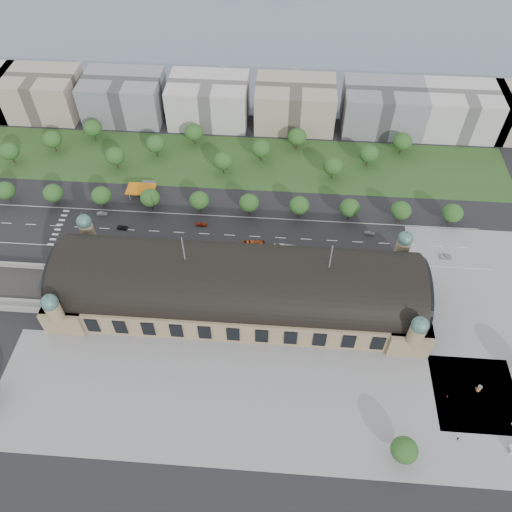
# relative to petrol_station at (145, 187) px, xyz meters

# --- Properties ---
(ground) EXTENTS (900.00, 900.00, 0.00)m
(ground) POSITION_rel_petrol_station_xyz_m (53.91, -65.28, -2.95)
(ground) COLOR black
(ground) RESTS_ON ground
(station) EXTENTS (150.00, 48.40, 44.30)m
(station) POSITION_rel_petrol_station_xyz_m (53.91, -65.28, 7.33)
(station) COLOR #95805C
(station) RESTS_ON ground
(plaza_south) EXTENTS (190.00, 48.00, 0.12)m
(plaza_south) POSITION_rel_petrol_station_xyz_m (63.91, -109.28, -2.95)
(plaza_south) COLOR gray
(plaza_south) RESTS_ON ground
(plaza_east) EXTENTS (56.00, 100.00, 0.12)m
(plaza_east) POSITION_rel_petrol_station_xyz_m (156.91, -65.28, -2.95)
(plaza_east) COLOR gray
(plaza_east) RESTS_ON ground
(road_slab) EXTENTS (260.00, 26.00, 0.10)m
(road_slab) POSITION_rel_petrol_station_xyz_m (33.91, -27.28, -2.95)
(road_slab) COLOR black
(road_slab) RESTS_ON ground
(grass_belt) EXTENTS (300.00, 45.00, 0.10)m
(grass_belt) POSITION_rel_petrol_station_xyz_m (38.91, 27.72, -2.95)
(grass_belt) COLOR #2B4B1E
(grass_belt) RESTS_ON ground
(petrol_station) EXTENTS (14.00, 13.00, 5.05)m
(petrol_station) POSITION_rel_petrol_station_xyz_m (0.00, 0.00, 0.00)
(petrol_station) COLOR #CC6A0C
(petrol_station) RESTS_ON ground
(lake) EXTENTS (700.00, 320.00, 0.08)m
(lake) POSITION_rel_petrol_station_xyz_m (53.91, 232.72, -2.95)
(lake) COLOR slate
(lake) RESTS_ON ground
(office_1) EXTENTS (45.00, 32.00, 24.00)m
(office_1) POSITION_rel_petrol_station_xyz_m (-76.09, 67.72, 9.05)
(office_1) COLOR #A2907F
(office_1) RESTS_ON ground
(office_2) EXTENTS (45.00, 32.00, 24.00)m
(office_2) POSITION_rel_petrol_station_xyz_m (-26.09, 67.72, 9.05)
(office_2) COLOR gray
(office_2) RESTS_ON ground
(office_3) EXTENTS (45.00, 32.00, 24.00)m
(office_3) POSITION_rel_petrol_station_xyz_m (23.91, 67.72, 9.05)
(office_3) COLOR #B9B7AF
(office_3) RESTS_ON ground
(office_4) EXTENTS (45.00, 32.00, 24.00)m
(office_4) POSITION_rel_petrol_station_xyz_m (73.91, 67.72, 9.05)
(office_4) COLOR #A2907F
(office_4) RESTS_ON ground
(office_5) EXTENTS (45.00, 32.00, 24.00)m
(office_5) POSITION_rel_petrol_station_xyz_m (123.91, 67.72, 9.05)
(office_5) COLOR gray
(office_5) RESTS_ON ground
(office_6) EXTENTS (45.00, 32.00, 24.00)m
(office_6) POSITION_rel_petrol_station_xyz_m (168.91, 67.72, 9.05)
(office_6) COLOR #B9B7AF
(office_6) RESTS_ON ground
(tree_row_0) EXTENTS (9.60, 9.60, 11.52)m
(tree_row_0) POSITION_rel_petrol_station_xyz_m (-66.09, -12.28, 4.48)
(tree_row_0) COLOR #2D2116
(tree_row_0) RESTS_ON ground
(tree_row_1) EXTENTS (9.60, 9.60, 11.52)m
(tree_row_1) POSITION_rel_petrol_station_xyz_m (-42.09, -12.28, 4.48)
(tree_row_1) COLOR #2D2116
(tree_row_1) RESTS_ON ground
(tree_row_2) EXTENTS (9.60, 9.60, 11.52)m
(tree_row_2) POSITION_rel_petrol_station_xyz_m (-18.09, -12.28, 4.48)
(tree_row_2) COLOR #2D2116
(tree_row_2) RESTS_ON ground
(tree_row_3) EXTENTS (9.60, 9.60, 11.52)m
(tree_row_3) POSITION_rel_petrol_station_xyz_m (5.91, -12.28, 4.48)
(tree_row_3) COLOR #2D2116
(tree_row_3) RESTS_ON ground
(tree_row_4) EXTENTS (9.60, 9.60, 11.52)m
(tree_row_4) POSITION_rel_petrol_station_xyz_m (29.91, -12.28, 4.48)
(tree_row_4) COLOR #2D2116
(tree_row_4) RESTS_ON ground
(tree_row_5) EXTENTS (9.60, 9.60, 11.52)m
(tree_row_5) POSITION_rel_petrol_station_xyz_m (53.91, -12.28, 4.48)
(tree_row_5) COLOR #2D2116
(tree_row_5) RESTS_ON ground
(tree_row_6) EXTENTS (9.60, 9.60, 11.52)m
(tree_row_6) POSITION_rel_petrol_station_xyz_m (77.91, -12.28, 4.48)
(tree_row_6) COLOR #2D2116
(tree_row_6) RESTS_ON ground
(tree_row_7) EXTENTS (9.60, 9.60, 11.52)m
(tree_row_7) POSITION_rel_petrol_station_xyz_m (101.91, -12.28, 4.48)
(tree_row_7) COLOR #2D2116
(tree_row_7) RESTS_ON ground
(tree_row_8) EXTENTS (9.60, 9.60, 11.52)m
(tree_row_8) POSITION_rel_petrol_station_xyz_m (125.91, -12.28, 4.48)
(tree_row_8) COLOR #2D2116
(tree_row_8) RESTS_ON ground
(tree_row_9) EXTENTS (9.60, 9.60, 11.52)m
(tree_row_9) POSITION_rel_petrol_station_xyz_m (149.91, -12.28, 4.48)
(tree_row_9) COLOR #2D2116
(tree_row_9) RESTS_ON ground
(tree_belt_0) EXTENTS (10.40, 10.40, 12.48)m
(tree_belt_0) POSITION_rel_petrol_station_xyz_m (-76.09, 17.72, 5.10)
(tree_belt_0) COLOR #2D2116
(tree_belt_0) RESTS_ON ground
(tree_belt_1) EXTENTS (10.40, 10.40, 12.48)m
(tree_belt_1) POSITION_rel_petrol_station_xyz_m (-57.09, 29.72, 5.10)
(tree_belt_1) COLOR #2D2116
(tree_belt_1) RESTS_ON ground
(tree_belt_2) EXTENTS (10.40, 10.40, 12.48)m
(tree_belt_2) POSITION_rel_petrol_station_xyz_m (-38.09, 41.72, 5.10)
(tree_belt_2) COLOR #2D2116
(tree_belt_2) RESTS_ON ground
(tree_belt_3) EXTENTS (10.40, 10.40, 12.48)m
(tree_belt_3) POSITION_rel_petrol_station_xyz_m (-19.09, 17.72, 5.10)
(tree_belt_3) COLOR #2D2116
(tree_belt_3) RESTS_ON ground
(tree_belt_4) EXTENTS (10.40, 10.40, 12.48)m
(tree_belt_4) POSITION_rel_petrol_station_xyz_m (-0.09, 29.72, 5.10)
(tree_belt_4) COLOR #2D2116
(tree_belt_4) RESTS_ON ground
(tree_belt_5) EXTENTS (10.40, 10.40, 12.48)m
(tree_belt_5) POSITION_rel_petrol_station_xyz_m (18.91, 41.72, 5.10)
(tree_belt_5) COLOR #2D2116
(tree_belt_5) RESTS_ON ground
(tree_belt_6) EXTENTS (10.40, 10.40, 12.48)m
(tree_belt_6) POSITION_rel_petrol_station_xyz_m (37.91, 17.72, 5.10)
(tree_belt_6) COLOR #2D2116
(tree_belt_6) RESTS_ON ground
(tree_belt_7) EXTENTS (10.40, 10.40, 12.48)m
(tree_belt_7) POSITION_rel_petrol_station_xyz_m (56.91, 29.72, 5.10)
(tree_belt_7) COLOR #2D2116
(tree_belt_7) RESTS_ON ground
(tree_belt_8) EXTENTS (10.40, 10.40, 12.48)m
(tree_belt_8) POSITION_rel_petrol_station_xyz_m (75.91, 41.72, 5.10)
(tree_belt_8) COLOR #2D2116
(tree_belt_8) RESTS_ON ground
(tree_belt_9) EXTENTS (10.40, 10.40, 12.48)m
(tree_belt_9) POSITION_rel_petrol_station_xyz_m (94.91, 17.72, 5.10)
(tree_belt_9) COLOR #2D2116
(tree_belt_9) RESTS_ON ground
(tree_belt_10) EXTENTS (10.40, 10.40, 12.48)m
(tree_belt_10) POSITION_rel_petrol_station_xyz_m (113.91, 29.72, 5.10)
(tree_belt_10) COLOR #2D2116
(tree_belt_10) RESTS_ON ground
(tree_belt_11) EXTENTS (10.40, 10.40, 12.48)m
(tree_belt_11) POSITION_rel_petrol_station_xyz_m (132.91, 41.72, 5.10)
(tree_belt_11) COLOR #2D2116
(tree_belt_11) RESTS_ON ground
(tree_plaza_s) EXTENTS (9.00, 9.00, 10.64)m
(tree_plaza_s) POSITION_rel_petrol_station_xyz_m (113.91, -125.28, 3.86)
(tree_plaza_s) COLOR #2D2116
(tree_plaza_s) RESTS_ON ground
(traffic_car_1) EXTENTS (5.10, 2.06, 1.64)m
(traffic_car_1) POSITION_rel_petrol_station_xyz_m (-17.62, -18.25, -2.13)
(traffic_car_1) COLOR gray
(traffic_car_1) RESTS_ON ground
(traffic_car_2) EXTENTS (5.51, 2.97, 1.47)m
(traffic_car_2) POSITION_rel_petrol_station_xyz_m (-5.43, -26.69, -2.21)
(traffic_car_2) COLOR black
(traffic_car_2) RESTS_ON ground
(traffic_car_3) EXTENTS (5.32, 2.17, 1.54)m
(traffic_car_3) POSITION_rel_petrol_station_xyz_m (31.93, -21.90, -2.18)
(traffic_car_3) COLOR maroon
(traffic_car_3) RESTS_ON ground
(traffic_car_5) EXTENTS (5.00, 2.19, 1.60)m
(traffic_car_5) POSITION_rel_petrol_station_xyz_m (111.58, -21.95, -2.15)
(traffic_car_5) COLOR #5A5C61
(traffic_car_5) RESTS_ON ground
(traffic_car_6) EXTENTS (5.32, 2.52, 1.47)m
(traffic_car_6) POSITION_rel_petrol_station_xyz_m (144.52, -33.98, -2.22)
(traffic_car_6) COLOR #B9B9BB
(traffic_car_6) RESTS_ON ground
(parked_car_0) EXTENTS (4.52, 3.17, 1.41)m
(parked_car_0) POSITION_rel_petrol_station_xyz_m (-12.58, -40.28, -2.24)
(parked_car_0) COLOR black
(parked_car_0) RESTS_ON ground
(parked_car_1) EXTENTS (5.86, 5.01, 1.49)m
(parked_car_1) POSITION_rel_petrol_station_xyz_m (8.57, -40.28, -2.20)
(parked_car_1) COLOR maroon
(parked_car_1) RESTS_ON ground
(parked_car_2) EXTENTS (5.37, 3.81, 1.44)m
(parked_car_2) POSITION_rel_petrol_station_xyz_m (-13.21, -44.28, -2.23)
(parked_car_2) COLOR #172141
(parked_car_2) RESTS_ON ground
(parked_car_3) EXTENTS (4.49, 3.67, 1.44)m
(parked_car_3) POSITION_rel_petrol_station_xyz_m (0.98, -44.28, -2.23)
(parked_car_3) COLOR #505156
(parked_car_3) RESTS_ON ground
(parked_car_4) EXTENTS (4.49, 3.77, 1.45)m
(parked_car_4) POSITION_rel_petrol_station_xyz_m (10.99, -44.04, -2.22)
(parked_car_4) COLOR silver
(parked_car_4) RESTS_ON ground
(parked_car_5) EXTENTS (5.16, 4.52, 1.32)m
(parked_car_5) POSITION_rel_petrol_station_xyz_m (2.81, -40.28, -2.29)
(parked_car_5) COLOR #9A9EA2
(parked_car_5) RESTS_ON ground
(parked_car_6) EXTENTS (4.54, 4.13, 1.27)m
(parked_car_6) POSITION_rel_petrol_station_xyz_m (22.66, -41.78, -2.31)
(parked_car_6) COLOR black
(parked_car_6) RESTS_ON ground
(bus_west) EXTENTS (10.57, 3.13, 2.91)m
(bus_west) POSITION_rel_petrol_station_xyz_m (57.66, -33.28, -1.50)
(bus_west) COLOR #BA481D
(bus_west) RESTS_ON ground
(bus_mid) EXTENTS (11.82, 3.34, 3.26)m
(bus_mid) POSITION_rel_petrol_station_xyz_m (63.98, -38.28, -1.32)
(bus_mid) COLOR beige
(bus_mid) RESTS_ON ground
(bus_east) EXTENTS (11.07, 3.47, 3.03)m
(bus_east) POSITION_rel_petrol_station_xyz_m (72.33, -34.69, -1.43)
(bus_east) COLOR beige
(bus_east) RESTS_ON ground
(advertising_column) EXTENTS (1.57, 1.57, 2.98)m
(advertising_column) POSITION_rel_petrol_station_xyz_m (145.20, -98.82, -1.40)
(advertising_column) COLOR #C04D30
(advertising_column) RESTS_ON ground
(pedestrian_1) EXTENTS (0.64, 0.67, 1.55)m
(pedestrian_1) POSITION_rel_petrol_station_xyz_m (133.40, -102.40, -2.18)
(pedestrian_1) COLOR gray
(pedestrian_1) RESTS_ON ground
(pedestrian_2) EXTENTS (1.04, 1.09, 1.97)m
(pedestrian_2) POSITION_rel_petrol_station_xyz_m (144.44, -98.25, -1.96)
(pedestrian_2) COLOR gray
(pedestrian_2) RESTS_ON ground
(pedestrian_4) EXTENTS (1.19, 1.14, 1.78)m
(pedestrian_4) POSITION_rel_petrol_station_xyz_m (134.00, -117.91, -2.06)
(pedestrian_4) COLOR gray
(pedestrian_4) RESTS_ON ground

